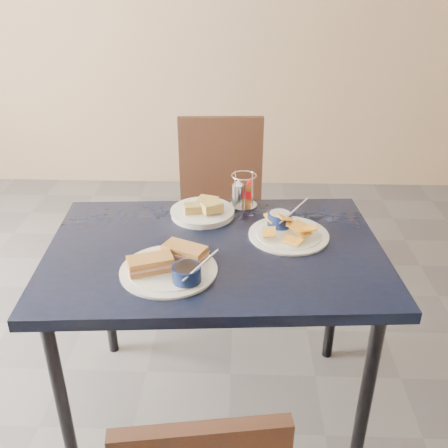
{
  "coord_description": "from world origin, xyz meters",
  "views": [
    {
      "loc": [
        0.03,
        -1.34,
        1.62
      ],
      "look_at": [
        -0.02,
        0.18,
        0.82
      ],
      "focal_mm": 40.0,
      "sensor_mm": 36.0,
      "label": 1
    }
  ],
  "objects_px": {
    "dining_table": "(215,264)",
    "sandwich_plate": "(171,265)",
    "bread_basket": "(203,211)",
    "chair_far": "(222,197)",
    "plantain_plate": "(286,229)",
    "condiment_caddy": "(242,193)"
  },
  "relations": [
    {
      "from": "dining_table",
      "to": "condiment_caddy",
      "type": "bearing_deg",
      "value": 74.69
    },
    {
      "from": "chair_far",
      "to": "sandwich_plate",
      "type": "relative_size",
      "value": 2.9
    },
    {
      "from": "sandwich_plate",
      "to": "condiment_caddy",
      "type": "relative_size",
      "value": 2.36
    },
    {
      "from": "dining_table",
      "to": "sandwich_plate",
      "type": "relative_size",
      "value": 3.75
    },
    {
      "from": "sandwich_plate",
      "to": "bread_basket",
      "type": "distance_m",
      "value": 0.4
    },
    {
      "from": "plantain_plate",
      "to": "bread_basket",
      "type": "xyz_separation_m",
      "value": [
        -0.31,
        0.13,
        0.0
      ]
    },
    {
      "from": "bread_basket",
      "to": "chair_far",
      "type": "bearing_deg",
      "value": 85.76
    },
    {
      "from": "dining_table",
      "to": "plantain_plate",
      "type": "relative_size",
      "value": 4.18
    },
    {
      "from": "chair_far",
      "to": "condiment_caddy",
      "type": "bearing_deg",
      "value": -79.45
    },
    {
      "from": "bread_basket",
      "to": "condiment_caddy",
      "type": "bearing_deg",
      "value": 32.78
    },
    {
      "from": "plantain_plate",
      "to": "chair_far",
      "type": "bearing_deg",
      "value": 108.51
    },
    {
      "from": "chair_far",
      "to": "bread_basket",
      "type": "xyz_separation_m",
      "value": [
        -0.05,
        -0.65,
        0.24
      ]
    },
    {
      "from": "dining_table",
      "to": "sandwich_plate",
      "type": "height_order",
      "value": "sandwich_plate"
    },
    {
      "from": "dining_table",
      "to": "plantain_plate",
      "type": "bearing_deg",
      "value": 23.15
    },
    {
      "from": "dining_table",
      "to": "chair_far",
      "type": "height_order",
      "value": "chair_far"
    },
    {
      "from": "chair_far",
      "to": "sandwich_plate",
      "type": "bearing_deg",
      "value": -96.46
    },
    {
      "from": "bread_basket",
      "to": "dining_table",
      "type": "bearing_deg",
      "value": -76.33
    },
    {
      "from": "bread_basket",
      "to": "condiment_caddy",
      "type": "distance_m",
      "value": 0.18
    },
    {
      "from": "plantain_plate",
      "to": "bread_basket",
      "type": "distance_m",
      "value": 0.34
    },
    {
      "from": "dining_table",
      "to": "sandwich_plate",
      "type": "bearing_deg",
      "value": -129.52
    },
    {
      "from": "plantain_plate",
      "to": "condiment_caddy",
      "type": "bearing_deg",
      "value": 124.65
    },
    {
      "from": "sandwich_plate",
      "to": "bread_basket",
      "type": "height_order",
      "value": "sandwich_plate"
    }
  ]
}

